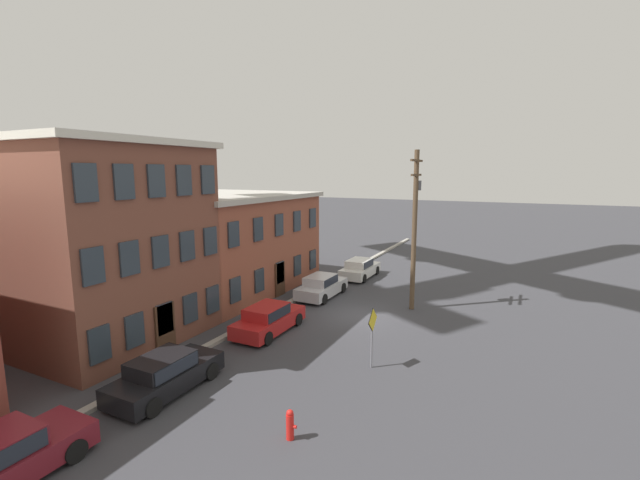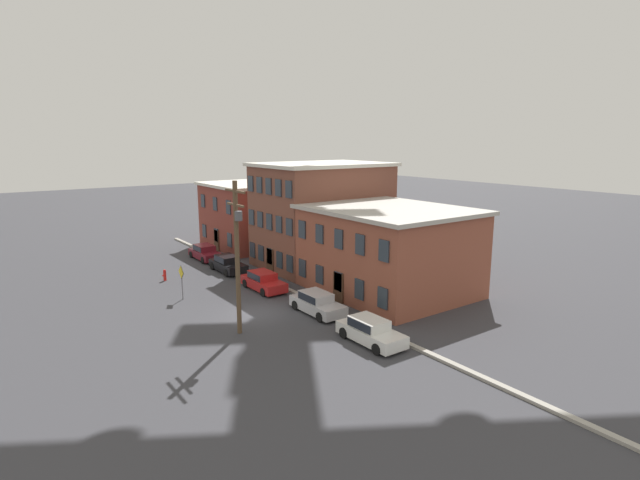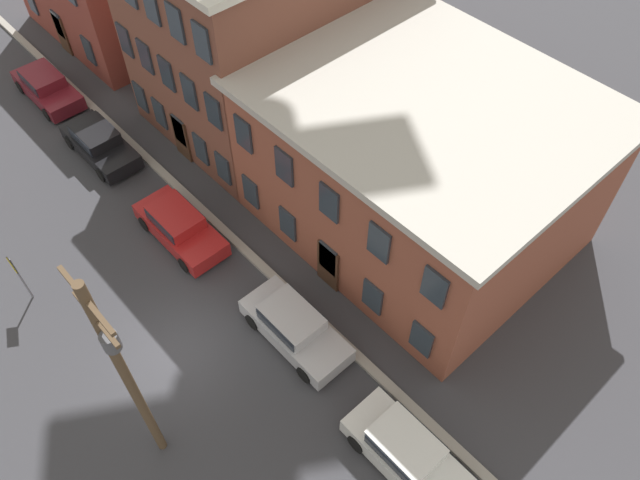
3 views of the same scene
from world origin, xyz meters
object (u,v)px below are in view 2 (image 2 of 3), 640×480
object	(u,v)px
car_red	(263,281)
fire_hydrant	(165,275)
car_silver	(317,302)
caution_sign	(181,277)
car_white	(370,330)
utility_pole	(237,250)
car_black	(228,263)
car_maroon	(205,252)

from	to	relation	value
car_red	fire_hydrant	size ratio (longest dim) A/B	4.58
car_silver	caution_sign	size ratio (longest dim) A/B	1.71
car_white	utility_pole	bearing A→B (deg)	-135.85
car_red	car_white	size ratio (longest dim) A/B	1.00
car_black	utility_pole	xyz separation A→B (m)	(13.65, -5.66, 4.45)
utility_pole	car_white	bearing A→B (deg)	44.15
car_red	fire_hydrant	bearing A→B (deg)	-142.53
car_silver	fire_hydrant	size ratio (longest dim) A/B	4.58
car_silver	car_white	world-z (taller)	same
fire_hydrant	caution_sign	bearing A→B (deg)	-6.01
car_black	car_silver	world-z (taller)	same
car_white	caution_sign	size ratio (longest dim) A/B	1.71
car_black	car_white	xyz separation A→B (m)	(19.32, -0.16, 0.00)
caution_sign	car_maroon	bearing A→B (deg)	149.59
car_white	utility_pole	xyz separation A→B (m)	(-5.67, -5.50, 4.45)
car_maroon	car_silver	distance (m)	18.92
car_maroon	car_white	distance (m)	24.80
car_red	car_white	bearing A→B (deg)	-0.13
caution_sign	car_silver	bearing A→B (deg)	37.86
car_silver	fire_hydrant	world-z (taller)	car_silver
car_red	fire_hydrant	distance (m)	8.89
car_maroon	car_black	xyz separation A→B (m)	(5.48, -0.17, 0.00)
car_silver	utility_pole	size ratio (longest dim) A/B	0.48
car_red	car_black	bearing A→B (deg)	178.87
car_silver	utility_pole	bearing A→B (deg)	-88.04
utility_pole	caution_sign	bearing A→B (deg)	-176.79
car_maroon	utility_pole	world-z (taller)	utility_pole
car_red	car_silver	size ratio (longest dim) A/B	1.00
car_maroon	fire_hydrant	bearing A→B (deg)	-48.30
car_white	caution_sign	distance (m)	15.30
car_black	utility_pole	bearing A→B (deg)	-22.54
fire_hydrant	car_maroon	bearing A→B (deg)	131.70
car_white	fire_hydrant	distance (m)	20.43
car_black	car_red	distance (m)	6.67
car_maroon	utility_pole	size ratio (longest dim) A/B	0.48
car_maroon	car_black	size ratio (longest dim) A/B	1.00
car_silver	fire_hydrant	bearing A→B (deg)	-157.38
car_maroon	car_white	xyz separation A→B (m)	(24.79, -0.33, 0.00)
car_black	utility_pole	world-z (taller)	utility_pole
fire_hydrant	car_black	bearing A→B (deg)	86.01
car_maroon	car_black	bearing A→B (deg)	-1.80
car_maroon	car_red	size ratio (longest dim) A/B	1.00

